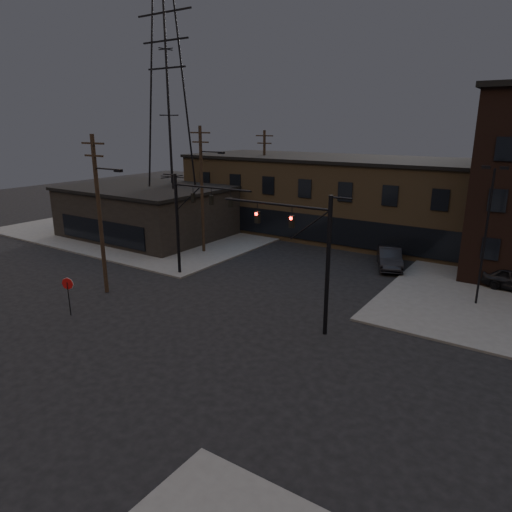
# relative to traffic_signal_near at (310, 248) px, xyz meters

# --- Properties ---
(ground) EXTENTS (140.00, 140.00, 0.00)m
(ground) POSITION_rel_traffic_signal_near_xyz_m (-5.36, -4.50, -4.93)
(ground) COLOR black
(ground) RESTS_ON ground
(sidewalk_nw) EXTENTS (30.00, 30.00, 0.15)m
(sidewalk_nw) POSITION_rel_traffic_signal_near_xyz_m (-27.36, 17.50, -4.86)
(sidewalk_nw) COLOR #474744
(sidewalk_nw) RESTS_ON ground
(building_row) EXTENTS (40.00, 12.00, 8.00)m
(building_row) POSITION_rel_traffic_signal_near_xyz_m (-5.36, 23.50, -0.93)
(building_row) COLOR brown
(building_row) RESTS_ON ground
(building_left) EXTENTS (16.00, 12.00, 5.00)m
(building_left) POSITION_rel_traffic_signal_near_xyz_m (-25.36, 11.50, -2.43)
(building_left) COLOR black
(building_left) RESTS_ON ground
(traffic_signal_near) EXTENTS (7.12, 0.24, 8.00)m
(traffic_signal_near) POSITION_rel_traffic_signal_near_xyz_m (0.00, 0.00, 0.00)
(traffic_signal_near) COLOR black
(traffic_signal_near) RESTS_ON ground
(traffic_signal_far) EXTENTS (7.12, 0.24, 8.00)m
(traffic_signal_far) POSITION_rel_traffic_signal_near_xyz_m (-12.07, 3.50, 0.08)
(traffic_signal_far) COLOR black
(traffic_signal_far) RESTS_ON ground
(stop_sign) EXTENTS (0.72, 0.33, 2.48)m
(stop_sign) POSITION_rel_traffic_signal_near_xyz_m (-13.36, -6.49, -3.09)
(stop_sign) COLOR black
(stop_sign) RESTS_ON ground
(utility_pole_near) EXTENTS (3.70, 0.28, 11.00)m
(utility_pole_near) POSITION_rel_traffic_signal_near_xyz_m (-14.79, -2.50, 0.94)
(utility_pole_near) COLOR black
(utility_pole_near) RESTS_ON ground
(utility_pole_mid) EXTENTS (3.70, 0.28, 11.50)m
(utility_pole_mid) POSITION_rel_traffic_signal_near_xyz_m (-15.79, 9.50, 1.19)
(utility_pole_mid) COLOR black
(utility_pole_mid) RESTS_ON ground
(utility_pole_far) EXTENTS (2.20, 0.28, 11.00)m
(utility_pole_far) POSITION_rel_traffic_signal_near_xyz_m (-16.86, 21.50, 0.85)
(utility_pole_far) COLOR black
(utility_pole_far) RESTS_ON ground
(transmission_tower) EXTENTS (7.00, 7.00, 25.00)m
(transmission_tower) POSITION_rel_traffic_signal_near_xyz_m (-23.36, 13.50, 7.57)
(transmission_tower) COLOR black
(transmission_tower) RESTS_ON ground
(lot_light_a) EXTENTS (1.50, 0.28, 9.14)m
(lot_light_a) POSITION_rel_traffic_signal_near_xyz_m (7.64, 9.50, 0.58)
(lot_light_a) COLOR black
(lot_light_a) RESTS_ON ground
(car_crossing) EXTENTS (3.65, 5.45, 1.70)m
(car_crossing) POSITION_rel_traffic_signal_near_xyz_m (0.14, 14.52, -4.08)
(car_crossing) COLOR black
(car_crossing) RESTS_ON ground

